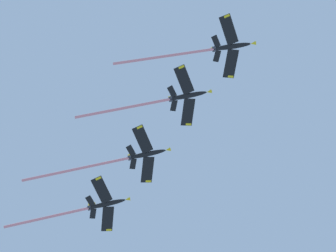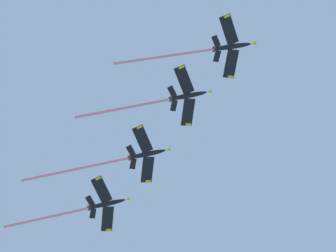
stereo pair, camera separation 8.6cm
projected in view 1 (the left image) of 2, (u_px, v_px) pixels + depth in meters
The scene contains 4 objects.
jet_lead at pixel (213, 49), 162.20m from camera, with size 27.11×38.15×9.93m.
jet_second at pixel (169, 99), 165.23m from camera, with size 25.76×37.52×10.55m.
jet_third at pixel (125, 159), 167.78m from camera, with size 27.41×40.86×11.30m.
jet_fourth at pixel (90, 208), 170.07m from camera, with size 24.21×35.18×9.57m.
Camera 1 is at (13.67, 9.36, 1.55)m, focal length 57.22 mm.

